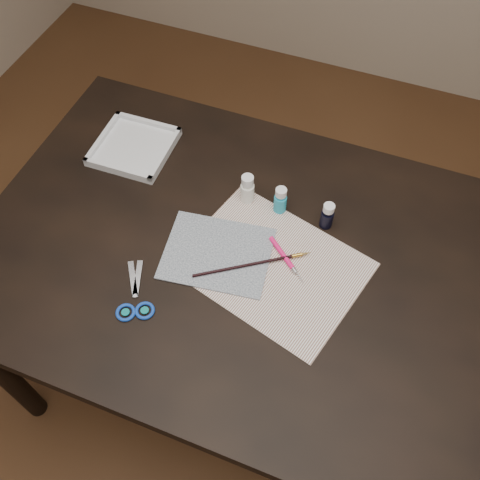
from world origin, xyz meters
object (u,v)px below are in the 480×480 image
(canvas, at_px, (217,253))
(paint_bottle_white, at_px, (247,189))
(paper, at_px, (272,266))
(scissors, at_px, (132,290))
(paint_bottle_cyan, at_px, (280,200))
(paint_bottle_navy, at_px, (327,215))
(palette_tray, at_px, (134,146))

(canvas, height_order, paint_bottle_white, paint_bottle_white)
(paper, height_order, canvas, canvas)
(paint_bottle_white, relative_size, scissors, 0.49)
(canvas, height_order, paint_bottle_cyan, paint_bottle_cyan)
(paint_bottle_navy, bearing_deg, paper, -117.55)
(paper, xyz_separation_m, canvas, (-0.13, -0.02, 0.00))
(canvas, relative_size, paint_bottle_navy, 3.28)
(scissors, bearing_deg, palette_tray, -7.32)
(paper, xyz_separation_m, paint_bottle_white, (-0.13, 0.17, 0.04))
(paint_bottle_cyan, bearing_deg, paper, -77.01)
(paper, distance_m, scissors, 0.33)
(paint_bottle_white, height_order, paint_bottle_cyan, paint_bottle_white)
(paint_bottle_white, height_order, scissors, paint_bottle_white)
(palette_tray, bearing_deg, paint_bottle_navy, -5.80)
(paper, height_order, paint_bottle_white, paint_bottle_white)
(paint_bottle_navy, height_order, palette_tray, paint_bottle_navy)
(paint_bottle_white, bearing_deg, scissors, -113.29)
(canvas, relative_size, palette_tray, 1.25)
(paint_bottle_navy, relative_size, palette_tray, 0.38)
(paint_bottle_white, height_order, palette_tray, paint_bottle_white)
(paint_bottle_white, xyz_separation_m, paint_bottle_navy, (0.21, -0.01, -0.00))
(palette_tray, bearing_deg, paint_bottle_white, -8.34)
(scissors, bearing_deg, paint_bottle_navy, -80.73)
(paint_bottle_cyan, xyz_separation_m, palette_tray, (-0.44, 0.05, -0.03))
(paper, xyz_separation_m, scissors, (-0.28, -0.18, 0.00))
(scissors, relative_size, palette_tray, 0.87)
(paint_bottle_cyan, relative_size, scissors, 0.45)
(canvas, bearing_deg, paint_bottle_white, 87.58)
(paint_bottle_navy, bearing_deg, palette_tray, 174.20)
(paper, bearing_deg, paint_bottle_navy, 62.45)
(canvas, relative_size, paint_bottle_cyan, 3.22)
(paint_bottle_cyan, bearing_deg, scissors, -124.47)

